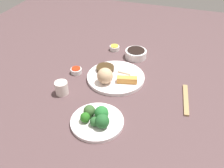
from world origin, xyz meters
TOP-DOWN VIEW (x-y plane):
  - tabletop at (0.00, 0.00)m, footprint 2.20×2.20m
  - main_plate at (-0.03, -0.04)m, footprint 0.27×0.27m
  - rice_scoop at (0.03, -0.07)m, footprint 0.07×0.07m
  - spring_roll at (-0.00, 0.03)m, footprint 0.05×0.10m
  - crab_rangoon_wonton at (-0.10, -0.00)m, footprint 0.08×0.07m
  - stir_fry_heap at (-0.06, -0.10)m, footprint 0.09×0.09m
  - broccoli_plate at (0.27, -0.01)m, footprint 0.21×0.21m
  - broccoli_floret_0 at (0.25, -0.00)m, footprint 0.05×0.05m
  - broccoli_floret_1 at (0.25, -0.05)m, footprint 0.05×0.05m
  - broccoli_floret_2 at (0.29, -0.05)m, footprint 0.04×0.04m
  - broccoli_floret_3 at (0.29, 0.02)m, footprint 0.05×0.05m
  - broccoli_floret_4 at (0.30, -0.01)m, footprint 0.04×0.04m
  - soy_sauce_bowl at (-0.26, 0.01)m, footprint 0.11×0.11m
  - soy_sauce_bowl_liquid at (-0.26, 0.01)m, footprint 0.09×0.09m
  - sauce_ramekin_sweet_and_sour at (-0.02, -0.24)m, footprint 0.05×0.05m
  - sauce_ramekin_sweet_and_sour_liquid at (-0.02, -0.24)m, footprint 0.04×0.04m
  - sauce_ramekin_hot_mustard at (-0.30, -0.13)m, footprint 0.05×0.05m
  - sauce_ramekin_hot_mustard_liquid at (-0.30, -0.13)m, footprint 0.04×0.04m
  - teacup at (0.15, -0.23)m, footprint 0.06×0.06m
  - chopsticks_pair at (0.02, 0.30)m, footprint 0.20×0.05m

SIDE VIEW (x-z plane):
  - tabletop at x=0.00m, z-range 0.00..0.02m
  - chopsticks_pair at x=0.02m, z-range 0.02..0.03m
  - broccoli_plate at x=0.27m, z-range 0.02..0.03m
  - main_plate at x=-0.03m, z-range 0.02..0.04m
  - sauce_ramekin_sweet_and_sour at x=-0.02m, z-range 0.02..0.04m
  - sauce_ramekin_hot_mustard at x=-0.30m, z-range 0.02..0.04m
  - soy_sauce_bowl at x=-0.26m, z-range 0.02..0.06m
  - crab_rangoon_wonton at x=-0.10m, z-range 0.04..0.05m
  - stir_fry_heap at x=-0.06m, z-range 0.04..0.05m
  - sauce_ramekin_sweet_and_sour_liquid at x=-0.02m, z-range 0.04..0.05m
  - sauce_ramekin_hot_mustard_liquid at x=-0.30m, z-range 0.04..0.05m
  - teacup at x=0.15m, z-range 0.02..0.08m
  - spring_roll at x=0.00m, z-range 0.04..0.06m
  - broccoli_floret_4 at x=0.30m, z-range 0.03..0.07m
  - broccoli_floret_2 at x=0.29m, z-range 0.03..0.07m
  - broccoli_floret_1 at x=0.25m, z-range 0.03..0.08m
  - broccoli_floret_3 at x=0.29m, z-range 0.03..0.09m
  - broccoli_floret_0 at x=0.25m, z-range 0.03..0.09m
  - soy_sauce_bowl_liquid at x=-0.26m, z-range 0.06..0.07m
  - rice_scoop at x=0.03m, z-range 0.04..0.11m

